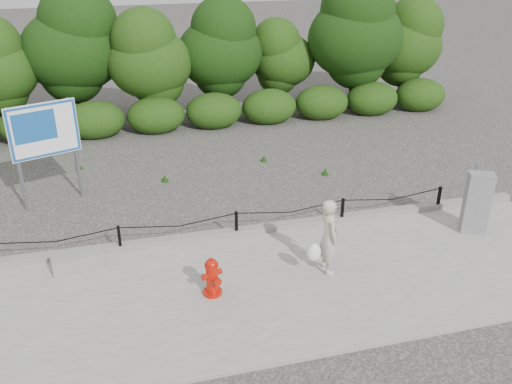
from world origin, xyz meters
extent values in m
plane|color=#2D2B28|center=(0.00, 0.00, 0.00)|extent=(90.00, 90.00, 0.00)
cube|color=gray|center=(0.00, -2.00, 0.04)|extent=(14.00, 4.00, 0.08)
cube|color=slate|center=(0.00, 0.05, 0.15)|extent=(14.00, 0.22, 0.14)
cube|color=black|center=(-2.50, 0.00, 0.38)|extent=(0.06, 0.06, 0.60)
cube|color=black|center=(0.00, 0.00, 0.38)|extent=(0.06, 0.06, 0.60)
cube|color=black|center=(2.50, 0.00, 0.38)|extent=(0.06, 0.06, 0.60)
cube|color=black|center=(5.00, 0.00, 0.38)|extent=(0.06, 0.06, 0.60)
cylinder|color=black|center=(-3.75, 0.00, 0.60)|extent=(2.50, 0.02, 0.02)
cylinder|color=black|center=(-1.25, 0.00, 0.60)|extent=(2.50, 0.02, 0.02)
cylinder|color=black|center=(1.25, 0.00, 0.60)|extent=(2.50, 0.02, 0.02)
cylinder|color=black|center=(3.75, 0.00, 0.60)|extent=(2.50, 0.02, 0.02)
cylinder|color=black|center=(-6.00, 9.00, 0.94)|extent=(0.18, 0.18, 1.89)
cylinder|color=black|center=(-3.50, 9.40, 1.15)|extent=(0.18, 0.18, 2.31)
ellipsoid|color=#214810|center=(-3.50, 9.40, 2.77)|extent=(3.41, 2.95, 3.69)
cylinder|color=black|center=(-1.00, 8.60, 0.97)|extent=(0.18, 0.18, 1.94)
ellipsoid|color=#214810|center=(-1.00, 8.60, 2.33)|extent=(2.88, 2.49, 3.11)
cylinder|color=black|center=(1.50, 9.00, 1.03)|extent=(0.18, 0.18, 2.07)
ellipsoid|color=#214810|center=(1.50, 9.00, 2.48)|extent=(3.06, 2.65, 3.31)
cylinder|color=black|center=(4.00, 9.40, 0.82)|extent=(0.18, 0.18, 1.65)
ellipsoid|color=#214810|center=(4.00, 9.40, 1.98)|extent=(2.44, 2.11, 2.64)
cylinder|color=black|center=(6.50, 8.60, 1.21)|extent=(0.18, 0.18, 2.41)
ellipsoid|color=#214810|center=(6.50, 8.60, 2.89)|extent=(3.57, 3.09, 3.86)
cylinder|color=black|center=(8.80, 9.00, 0.98)|extent=(0.18, 0.18, 1.97)
ellipsoid|color=#214810|center=(8.80, 9.00, 2.36)|extent=(2.91, 2.52, 3.15)
cylinder|color=#B71406|center=(-0.91, -1.96, 0.11)|extent=(0.47, 0.47, 0.06)
cylinder|color=#B71406|center=(-0.91, -1.96, 0.41)|extent=(0.29, 0.29, 0.54)
cylinder|color=#B71406|center=(-0.91, -1.96, 0.70)|extent=(0.34, 0.34, 0.05)
ellipsoid|color=#B71406|center=(-0.91, -1.96, 0.73)|extent=(0.30, 0.30, 0.17)
cylinder|color=#B71406|center=(-0.91, -1.96, 0.83)|extent=(0.08, 0.08, 0.05)
cylinder|color=#B71406|center=(-1.05, -2.02, 0.50)|extent=(0.13, 0.14, 0.11)
cylinder|color=#B71406|center=(-0.77, -1.90, 0.50)|extent=(0.13, 0.14, 0.11)
cylinder|color=#B71406|center=(-0.85, -2.11, 0.44)|extent=(0.18, 0.17, 0.15)
cylinder|color=slate|center=(-0.94, -2.09, 0.36)|extent=(0.01, 0.05, 0.12)
imported|color=#BBB7A1|center=(1.43, -1.77, 0.85)|extent=(0.37, 0.57, 1.55)
ellipsoid|color=white|center=(1.08, -1.92, 0.63)|extent=(0.28, 0.22, 0.37)
cube|color=gray|center=(-3.34, -0.45, 0.24)|extent=(1.04, 0.52, 0.32)
cube|color=gray|center=(5.16, -1.15, 0.79)|extent=(0.61, 0.49, 1.41)
cube|color=slate|center=(5.16, -0.95, 0.86)|extent=(0.08, 0.08, 1.56)
cube|color=slate|center=(-4.64, 2.62, 1.30)|extent=(0.10, 0.10, 2.60)
cube|color=slate|center=(-3.36, 3.10, 1.30)|extent=(0.10, 0.10, 2.60)
cube|color=white|center=(-3.98, 2.81, 1.95)|extent=(1.54, 0.63, 1.30)
cube|color=#154F9A|center=(-3.97, 2.78, 1.95)|extent=(1.49, 0.58, 1.26)
cube|color=#154F9A|center=(-4.15, 2.70, 2.08)|extent=(0.91, 0.35, 0.72)
camera|label=1|loc=(-2.25, -10.16, 6.13)|focal=38.00mm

